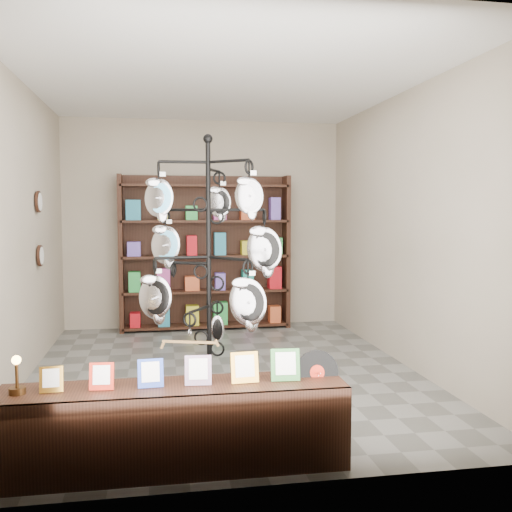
# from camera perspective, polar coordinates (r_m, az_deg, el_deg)

# --- Properties ---
(ground) EXTENTS (5.00, 5.00, 0.00)m
(ground) POSITION_cam_1_polar(r_m,az_deg,el_deg) (6.13, -3.17, -11.56)
(ground) COLOR slate
(ground) RESTS_ON ground
(room_envelope) EXTENTS (5.00, 5.00, 5.00)m
(room_envelope) POSITION_cam_1_polar(r_m,az_deg,el_deg) (5.89, -3.25, 5.99)
(room_envelope) COLOR #AFA08C
(room_envelope) RESTS_ON ground
(display_tree) EXTENTS (1.25, 1.25, 2.30)m
(display_tree) POSITION_cam_1_polar(r_m,az_deg,el_deg) (4.55, -4.75, -0.15)
(display_tree) COLOR black
(display_tree) RESTS_ON ground
(front_shelf) EXTENTS (2.27, 0.48, 0.80)m
(front_shelf) POSITION_cam_1_polar(r_m,az_deg,el_deg) (3.96, -8.08, -16.55)
(front_shelf) COLOR black
(front_shelf) RESTS_ON ground
(back_shelving) EXTENTS (2.42, 0.36, 2.20)m
(back_shelving) POSITION_cam_1_polar(r_m,az_deg,el_deg) (8.20, -5.07, -0.15)
(back_shelving) COLOR black
(back_shelving) RESTS_ON ground
(wall_clocks) EXTENTS (0.03, 0.24, 0.84)m
(wall_clocks) POSITION_cam_1_polar(r_m,az_deg,el_deg) (6.78, -20.85, 2.56)
(wall_clocks) COLOR black
(wall_clocks) RESTS_ON ground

